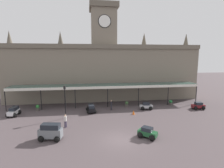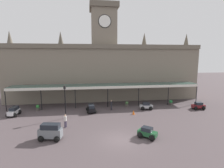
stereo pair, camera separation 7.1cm
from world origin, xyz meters
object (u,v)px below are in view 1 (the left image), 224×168
Objects in this scene: pedestrian_beside_cars at (111,105)px; victorian_lamppost at (65,98)px; car_green_sedan at (147,133)px; car_white_estate at (14,112)px; pedestrian_crossing_forecourt at (65,120)px; car_maroon_sedan at (198,106)px; planter_near_kerb at (38,108)px; planter_by_canopy at (127,104)px; car_silver_sedan at (146,106)px; traffic_cone at (134,112)px; car_grey_van at (51,133)px; car_black_estate at (91,109)px; planter_forecourt_centre at (171,102)px.

victorian_lamppost is at bearing -156.33° from pedestrian_beside_cars.
car_green_sedan is 12.35m from victorian_lamppost.
car_white_estate is 9.95m from pedestrian_crossing_forecourt.
planter_near_kerb is (-26.43, 2.84, -0.01)m from car_maroon_sedan.
pedestrian_crossing_forecourt is 1.74× the size of planter_by_canopy.
pedestrian_crossing_forecourt is at bearing -139.89° from planter_by_canopy.
pedestrian_beside_cars reaches higher than car_silver_sedan.
car_silver_sedan is at bearing -36.53° from planter_by_canopy.
car_grey_van is at bearing -147.36° from traffic_cone.
planter_forecourt_centre is (14.39, 2.27, -0.07)m from car_black_estate.
car_white_estate is at bearing 178.59° from car_maroon_sedan.
planter_by_canopy is 1.00× the size of planter_forecourt_centre.
car_silver_sedan is at bearing 34.05° from car_grey_van.
planter_by_canopy is (0.40, 12.18, -0.01)m from car_green_sedan.
car_grey_van is 1.52× the size of pedestrian_beside_cars.
pedestrian_crossing_forecourt is at bearing -166.90° from car_maroon_sedan.
victorian_lamppost reaches higher than car_white_estate.
car_silver_sedan is (20.59, 0.34, -0.06)m from car_white_estate.
car_green_sedan is 1.34× the size of pedestrian_crossing_forecourt.
victorian_lamppost reaches higher than pedestrian_beside_cars.
car_white_estate is at bearing 128.62° from car_grey_van.
car_grey_van is 1.52× the size of pedestrian_crossing_forecourt.
car_silver_sedan reaches higher than traffic_cone.
pedestrian_beside_cars is 3.43m from planter_by_canopy.
car_green_sedan is at bearing -107.75° from car_silver_sedan.
pedestrian_beside_cars reaches higher than planter_forecourt_centre.
car_green_sedan is at bearing -39.27° from planter_near_kerb.
car_black_estate is 3.83× the size of traffic_cone.
pedestrian_crossing_forecourt is (-3.29, -5.66, 0.34)m from car_black_estate.
planter_forecourt_centre is at bearing 30.57° from car_grey_van.
car_grey_van reaches higher than planter_by_canopy.
car_grey_van is at bearing -96.90° from victorian_lamppost.
planter_forecourt_centre is at bearing 24.17° from pedestrian_crossing_forecourt.
car_white_estate is at bearing -174.91° from planter_forecourt_centre.
car_grey_van is at bearing 174.84° from car_green_sedan.
traffic_cone is (-2.72, -2.22, -0.20)m from car_silver_sedan.
traffic_cone is (10.83, 6.93, -0.50)m from car_grey_van.
traffic_cone is 4.32m from planter_by_canopy.
victorian_lamppost is at bearing -154.51° from planter_by_canopy.
car_maroon_sedan is 11.94m from planter_by_canopy.
car_grey_van is (-4.44, -8.86, 0.24)m from car_black_estate.
planter_by_canopy is (-0.11, 4.32, 0.18)m from traffic_cone.
planter_forecourt_centre is (8.51, 12.06, -0.01)m from car_green_sedan.
car_grey_van is 2.64× the size of planter_by_canopy.
planter_forecourt_centre is (17.68, 7.93, -0.42)m from pedestrian_crossing_forecourt.
car_grey_van is 10.37m from car_green_sedan.
planter_forecourt_centre is at bearing -0.89° from planter_by_canopy.
car_grey_van is 2.64× the size of planter_forecourt_centre.
car_silver_sedan is at bearing -5.73° from planter_near_kerb.
planter_near_kerb is at bearing -178.79° from planter_by_canopy.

